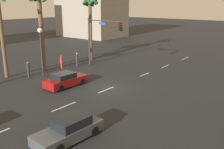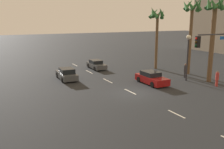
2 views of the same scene
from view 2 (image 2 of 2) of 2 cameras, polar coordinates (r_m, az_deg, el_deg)
The scene contains 15 objects.
ground_plane at distance 25.37m, azimuth 4.76°, elevation -4.22°, with size 220.00×220.00×0.00m, color #232628.
lane_stripe_0 at distance 41.33m, azimuth -8.52°, elevation 2.20°, with size 2.50×0.14×0.01m, color silver.
lane_stripe_1 at distance 35.47m, azimuth -5.21°, elevation 0.60°, with size 2.42×0.14×0.01m, color silver.
lane_stripe_2 at distance 30.20m, azimuth -0.98°, elevation -1.45°, with size 2.52×0.14×0.01m, color silver.
lane_stripe_3 at distance 25.77m, azimuth 4.17°, elevation -3.93°, with size 2.26×0.14×0.01m, color silver.
lane_stripe_4 at distance 20.45m, azimuth 14.49°, elevation -8.73°, with size 1.94×0.14×0.01m, color silver.
car_0 at distance 31.37m, azimuth -10.34°, elevation 0.08°, with size 4.50×2.05×1.42m.
car_1 at distance 37.64m, azimuth -3.60°, elevation 2.24°, with size 4.27×1.89×1.30m.
car_2 at distance 29.09m, azimuth 9.01°, elevation -0.83°, with size 4.44×1.99×1.41m.
streetlamp at distance 31.01m, azimuth 16.98°, elevation 5.72°, with size 0.56×0.56×5.51m.
pedestrian_0 at distance 29.87m, azimuth 22.88°, elevation -0.80°, with size 0.39×0.39×1.75m.
pedestrian_1 at distance 33.02m, azimuth 16.34°, elevation 0.95°, with size 0.44×0.44×1.81m.
palm_tree_0 at distance 34.97m, azimuth 17.80°, elevation 12.32°, with size 2.40×2.81×10.10m.
palm_tree_1 at distance 31.23m, azimuth 22.20°, elevation 10.84°, with size 2.12×2.40×9.91m.
palm_tree_3 at distance 37.68m, azimuth 10.18°, elevation 11.66°, with size 2.41×2.59×9.15m.
Camera 2 is at (20.59, -12.92, 7.25)m, focal length 40.03 mm.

